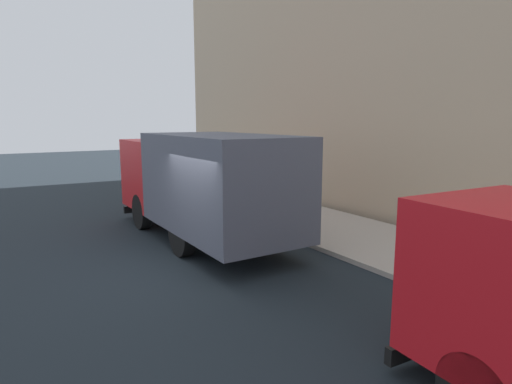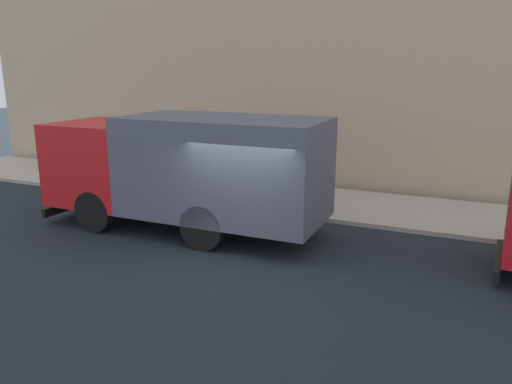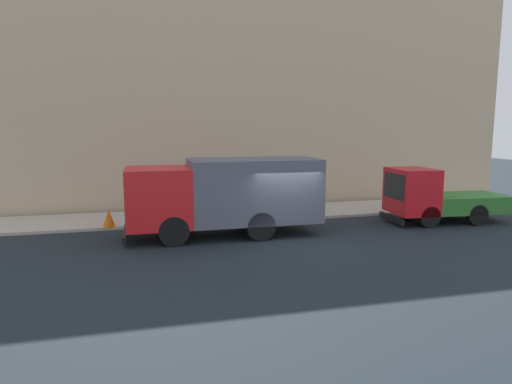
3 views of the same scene
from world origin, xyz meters
TOP-DOWN VIEW (x-y plane):
  - ground at (0.00, 0.00)m, footprint 80.00×80.00m
  - sidewalk at (4.73, 0.00)m, footprint 3.46×30.00m
  - building_facade at (6.96, 0.00)m, footprint 0.50×30.00m
  - large_utility_truck at (1.01, 2.10)m, footprint 2.47×7.35m
  - small_flatbed_truck at (1.13, -7.18)m, footprint 2.45×5.34m
  - pedestrian_walking at (4.58, 4.12)m, footprint 0.50×0.50m
  - traffic_cone_orange at (3.21, 6.53)m, footprint 0.50×0.50m
  - street_sign_post at (3.47, 2.41)m, footprint 0.44×0.08m

SIDE VIEW (x-z plane):
  - ground at x=0.00m, z-range 0.00..0.00m
  - sidewalk at x=4.73m, z-range 0.00..0.12m
  - traffic_cone_orange at x=3.21m, z-range 0.12..0.84m
  - pedestrian_walking at x=4.58m, z-range 0.17..1.97m
  - small_flatbed_truck at x=1.13m, z-range -0.09..2.28m
  - large_utility_truck at x=1.01m, z-range 0.19..3.12m
  - street_sign_post at x=3.47m, z-range 0.36..3.02m
  - building_facade at x=6.96m, z-range 0.00..11.25m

